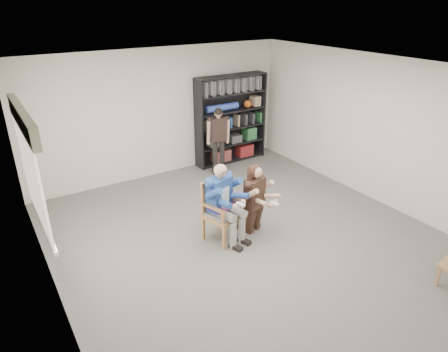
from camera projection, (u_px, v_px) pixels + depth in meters
room_shell at (256, 166)px, 6.05m from camera, size 6.00×7.00×2.80m
floor at (253, 243)px, 6.62m from camera, size 6.00×7.00×0.01m
window_left at (33, 172)px, 5.28m from camera, size 0.16×2.00×1.75m
armchair at (223, 211)px, 6.57m from camera, size 0.75×0.73×1.04m
seated_man at (223, 203)px, 6.50m from camera, size 0.79×0.95×1.35m
kneeling_woman at (256, 200)px, 6.72m from camera, size 0.74×0.95×1.24m
bookshelf at (231, 120)px, 9.54m from camera, size 1.80×0.38×2.10m
standing_man at (219, 142)px, 8.89m from camera, size 0.54×0.41×1.56m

